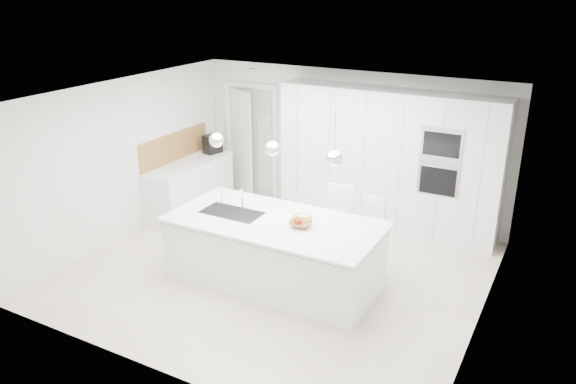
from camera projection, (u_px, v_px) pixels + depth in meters
The scene contains 26 objects.
floor at pixel (278, 271), 7.99m from camera, with size 5.50×5.50×0.00m, color beige.
wall_back at pixel (349, 144), 9.60m from camera, with size 5.50×5.50×0.00m, color white.
wall_left at pixel (124, 159), 8.77m from camera, with size 5.00×5.00×0.00m, color white.
ceiling at pixel (277, 96), 7.10m from camera, with size 5.50×5.50×0.00m, color white.
tall_cabinets at pixel (388, 161), 9.03m from camera, with size 3.60×0.60×2.30m, color white.
oven_stack at pixel (440, 162), 8.30m from camera, with size 0.62×0.04×1.05m, color #A5A5A8, non-canonical shape.
doorway_frame at pixel (252, 142), 10.52m from camera, with size 1.11×0.08×2.13m, color white, non-canonical shape.
hallway_door at pixel (239, 142), 10.60m from camera, with size 0.82×0.04×2.00m, color white.
radiator at pixel (266, 154), 10.43m from camera, with size 0.32×0.04×1.40m, color white, non-canonical shape.
left_base_cabinets at pixel (190, 188), 9.91m from camera, with size 0.60×1.80×0.86m, color white.
left_worktop at pixel (189, 164), 9.75m from camera, with size 0.62×1.82×0.04m, color white.
oak_backsplash at pixel (175, 147), 9.78m from camera, with size 0.02×1.80×0.50m, color olive.
island_base at pixel (273, 254), 7.54m from camera, with size 2.80×1.20×0.86m, color white.
island_worktop at pixel (275, 222), 7.42m from camera, with size 2.84×1.40×0.04m, color white.
island_sink at pixel (232, 218), 7.69m from camera, with size 0.84×0.44×0.18m, color #3F3F42, non-canonical shape.
island_tap at pixel (242, 198), 7.75m from camera, with size 0.02×0.02×0.30m, color white.
pendant_left at pixel (216, 140), 7.40m from camera, with size 0.20×0.20×0.20m, color white.
pendant_mid at pixel (272, 149), 7.02m from camera, with size 0.20×0.20×0.20m, color white.
pendant_right at pixel (334, 158), 6.64m from camera, with size 0.20×0.20×0.20m, color white.
fruit_bowl at pixel (301, 224), 7.22m from camera, with size 0.30×0.30×0.07m, color olive.
espresso_machine at pixel (212, 144), 10.24m from camera, with size 0.21×0.32×0.34m, color black.
bar_stool_left at pixel (335, 227), 7.95m from camera, with size 0.39×0.54×1.18m, color white, non-canonical shape.
bar_stool_right at pixel (369, 237), 7.77m from camera, with size 0.36×0.50×1.09m, color white, non-canonical shape.
apple_a at pixel (297, 220), 7.25m from camera, with size 0.08×0.08×0.08m, color #A72611.
apple_b at pixel (299, 221), 7.21m from camera, with size 0.09×0.09×0.09m, color #A72611.
banana_bunch at pixel (303, 217), 7.21m from camera, with size 0.23×0.23×0.03m, color yellow.
Camera 1 is at (3.49, -6.15, 3.88)m, focal length 35.00 mm.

